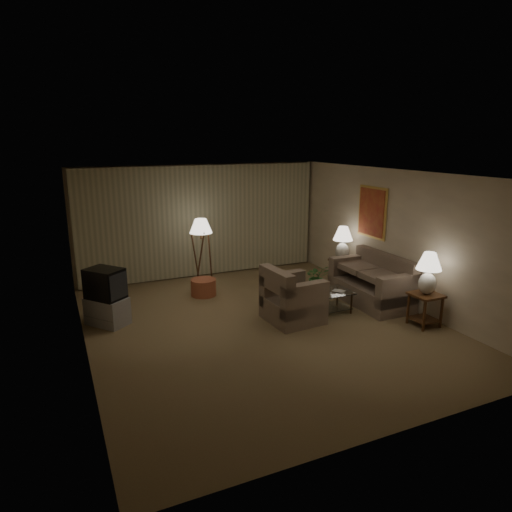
{
  "coord_description": "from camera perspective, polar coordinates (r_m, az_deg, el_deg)",
  "views": [
    {
      "loc": [
        -3.28,
        -6.99,
        3.29
      ],
      "look_at": [
        0.15,
        0.6,
        1.13
      ],
      "focal_mm": 32.0,
      "sensor_mm": 36.0,
      "label": 1
    }
  ],
  "objects": [
    {
      "name": "book",
      "position": [
        8.9,
        10.12,
        -4.49
      ],
      "size": [
        0.27,
        0.28,
        0.02
      ],
      "primitive_type": "imported",
      "rotation": [
        0.0,
        0.0,
        0.63
      ],
      "color": "olive",
      "rests_on": "coffee_table"
    },
    {
      "name": "table_lamp_near",
      "position": [
        8.56,
        20.77,
        -1.6
      ],
      "size": [
        0.44,
        0.44,
        0.76
      ],
      "color": "silver",
      "rests_on": "side_table_near"
    },
    {
      "name": "crt_tv",
      "position": [
        8.58,
        -18.38,
        -3.29
      ],
      "size": [
        1.08,
        1.08,
        0.55
      ],
      "primitive_type": "cube",
      "rotation": [
        0.0,
        0.0,
        -0.9
      ],
      "color": "black",
      "rests_on": "tv_cabinet"
    },
    {
      "name": "table_lamp_far",
      "position": [
        10.48,
        10.8,
        1.95
      ],
      "size": [
        0.44,
        0.44,
        0.77
      ],
      "color": "silver",
      "rests_on": "side_table_far"
    },
    {
      "name": "armchair",
      "position": [
        8.46,
        4.65,
        -5.45
      ],
      "size": [
        1.08,
        1.04,
        0.81
      ],
      "rotation": [
        0.0,
        0.0,
        1.64
      ],
      "color": "#846D5E",
      "rests_on": "ground"
    },
    {
      "name": "ottoman",
      "position": [
        9.89,
        -6.58,
        -3.9
      ],
      "size": [
        0.61,
        0.61,
        0.36
      ],
      "primitive_type": "cylinder",
      "rotation": [
        0.0,
        0.0,
        0.14
      ],
      "color": "#B35B3C",
      "rests_on": "ground"
    },
    {
      "name": "sofa",
      "position": [
        9.6,
        14.14,
        -3.45
      ],
      "size": [
        1.81,
        0.93,
        0.79
      ],
      "rotation": [
        0.0,
        0.0,
        -1.58
      ],
      "color": "#846D5E",
      "rests_on": "ground"
    },
    {
      "name": "coffee_table",
      "position": [
        8.89,
        8.38,
        -5.43
      ],
      "size": [
        1.12,
        0.61,
        0.41
      ],
      "color": "silver",
      "rests_on": "ground"
    },
    {
      "name": "side_table_far",
      "position": [
        10.64,
        10.63,
        -1.49
      ],
      "size": [
        0.49,
        0.41,
        0.6
      ],
      "color": "#3C2310",
      "rests_on": "ground"
    },
    {
      "name": "side_table_near",
      "position": [
        8.75,
        20.39,
        -5.66
      ],
      "size": [
        0.5,
        0.5,
        0.6
      ],
      "color": "#3C2310",
      "rests_on": "ground"
    },
    {
      "name": "vase",
      "position": [
        8.75,
        7.6,
        -4.3
      ],
      "size": [
        0.16,
        0.16,
        0.14
      ],
      "primitive_type": "imported",
      "rotation": [
        0.0,
        0.0,
        0.18
      ],
      "color": "white",
      "rests_on": "coffee_table"
    },
    {
      "name": "flowers",
      "position": [
        8.65,
        7.67,
        -2.35
      ],
      "size": [
        0.52,
        0.48,
        0.48
      ],
      "primitive_type": "imported",
      "rotation": [
        0.0,
        0.0,
        -0.28
      ],
      "color": "#377433",
      "rests_on": "vase"
    },
    {
      "name": "room_shell",
      "position": [
        9.25,
        -3.05,
        4.92
      ],
      "size": [
        6.04,
        7.02,
        2.72
      ],
      "color": "beige",
      "rests_on": "ground"
    },
    {
      "name": "tv_cabinet",
      "position": [
        8.75,
        -18.11,
        -6.55
      ],
      "size": [
        1.17,
        1.17,
        0.5
      ],
      "primitive_type": "cube",
      "rotation": [
        0.0,
        0.0,
        -0.9
      ],
      "color": "#97989A",
      "rests_on": "ground"
    },
    {
      "name": "ground",
      "position": [
        8.39,
        0.75,
        -8.54
      ],
      "size": [
        7.0,
        7.0,
        0.0
      ],
      "primitive_type": "plane",
      "color": "olive",
      "rests_on": "ground"
    },
    {
      "name": "floor_lamp",
      "position": [
        10.32,
        -6.82,
        0.57
      ],
      "size": [
        0.51,
        0.51,
        1.56
      ],
      "color": "#3C2310",
      "rests_on": "ground"
    }
  ]
}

